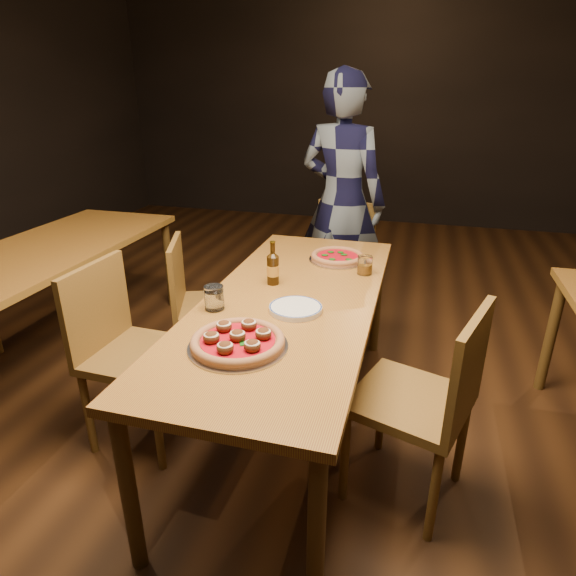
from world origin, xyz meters
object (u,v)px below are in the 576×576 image
(table_main, at_px, (291,311))
(table_left, at_px, (42,260))
(water_glass, at_px, (214,298))
(diner, at_px, (342,202))
(plate_stack, at_px, (296,308))
(chair_main_e, at_px, (410,399))
(chair_main_sw, at_px, (212,305))
(pizza_meatball, at_px, (238,341))
(pizza_margherita, at_px, (337,257))
(amber_glass, at_px, (365,265))
(beer_bottle, at_px, (273,269))
(chair_main_nw, at_px, (139,354))
(chair_end, at_px, (337,265))

(table_main, bearing_deg, table_left, 169.99)
(table_main, distance_m, water_glass, 0.39)
(water_glass, xyz_separation_m, diner, (0.30, 1.64, 0.10))
(plate_stack, bearing_deg, diner, 92.18)
(plate_stack, bearing_deg, chair_main_e, -15.96)
(chair_main_sw, relative_size, water_glass, 8.20)
(pizza_meatball, bearing_deg, water_glass, 127.13)
(diner, bearing_deg, chair_main_e, 126.60)
(plate_stack, bearing_deg, table_main, 113.48)
(water_glass, bearing_deg, table_main, 35.53)
(pizza_margherita, distance_m, amber_glass, 0.26)
(beer_bottle, distance_m, water_glass, 0.40)
(chair_main_nw, distance_m, beer_bottle, 0.78)
(chair_main_nw, relative_size, amber_glass, 9.67)
(water_glass, bearing_deg, amber_glass, 46.33)
(diner, bearing_deg, table_left, 51.13)
(chair_main_e, distance_m, diner, 1.87)
(chair_main_e, xyz_separation_m, diner, (-0.60, 1.72, 0.43))
(chair_main_nw, height_order, water_glass, chair_main_nw)
(diner, bearing_deg, plate_stack, 109.69)
(chair_main_e, bearing_deg, pizza_margherita, -133.36)
(chair_end, xyz_separation_m, amber_glass, (0.29, -0.86, 0.33))
(table_main, distance_m, plate_stack, 0.17)
(amber_glass, bearing_deg, chair_main_sw, -179.78)
(table_left, xyz_separation_m, plate_stack, (1.76, -0.44, 0.08))
(water_glass, distance_m, amber_glass, 0.87)
(beer_bottle, bearing_deg, chair_main_sw, 150.79)
(pizza_meatball, bearing_deg, table_main, 81.94)
(chair_main_nw, height_order, plate_stack, chair_main_nw)
(amber_glass, distance_m, diner, 1.07)
(water_glass, bearing_deg, pizza_meatball, -52.87)
(pizza_margherita, bearing_deg, chair_main_nw, -133.32)
(pizza_margherita, distance_m, plate_stack, 0.73)
(table_left, distance_m, pizza_meatball, 1.82)
(chair_main_e, bearing_deg, chair_main_nw, -72.65)
(chair_main_nw, height_order, pizza_meatball, chair_main_nw)
(amber_glass, bearing_deg, chair_end, 108.71)
(table_main, bearing_deg, beer_bottle, 132.40)
(table_left, height_order, pizza_meatball, pizza_meatball)
(plate_stack, distance_m, amber_glass, 0.60)
(pizza_margherita, relative_size, water_glass, 2.99)
(chair_main_e, bearing_deg, chair_end, -141.05)
(chair_main_e, xyz_separation_m, water_glass, (-0.90, 0.08, 0.32))
(chair_main_e, bearing_deg, pizza_meatball, -53.08)
(table_left, xyz_separation_m, chair_end, (1.71, 0.97, -0.21))
(table_main, height_order, pizza_meatball, pizza_meatball)
(chair_main_e, relative_size, chair_end, 1.02)
(table_main, bearing_deg, chair_main_sw, 145.90)
(plate_stack, bearing_deg, chair_end, 92.03)
(plate_stack, xyz_separation_m, water_glass, (-0.36, -0.08, 0.04))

